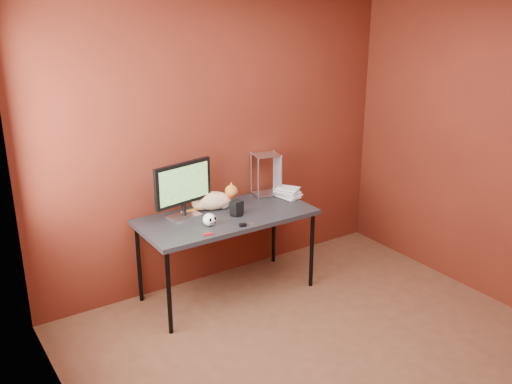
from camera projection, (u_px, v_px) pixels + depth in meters
room at (354, 175)px, 3.62m from camera, size 3.52×3.52×2.61m
desk at (227, 220)px, 4.87m from camera, size 1.50×0.70×0.75m
monitor at (183, 187)px, 4.72m from camera, size 0.55×0.22×0.48m
cat at (212, 200)px, 4.96m from camera, size 0.49×0.30×0.24m
skull_mug at (209, 219)px, 4.62m from camera, size 0.11×0.11×0.10m
speaker at (237, 209)px, 4.83m from camera, size 0.11×0.11×0.13m
book_stack at (284, 146)px, 5.06m from camera, size 0.23×0.25×1.00m
wire_rack at (266, 174)px, 5.28m from camera, size 0.26×0.23×0.39m
pocket_knife at (208, 234)px, 4.45m from camera, size 0.08×0.04×0.02m
black_gadget at (243, 225)px, 4.61m from camera, size 0.06×0.04×0.03m
washer at (252, 224)px, 4.66m from camera, size 0.05×0.05×0.00m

